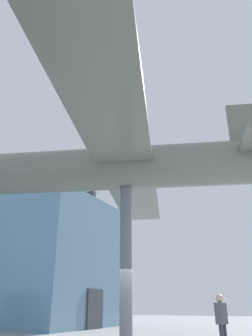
# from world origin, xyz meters

# --- Properties ---
(glass_pavilion_right) EXTENTS (8.49, 11.54, 8.93)m
(glass_pavilion_right) POSITION_xyz_m (8.24, 11.98, 4.18)
(glass_pavilion_right) COLOR #60849E
(glass_pavilion_right) RESTS_ON ground_plane
(support_pylon_central) EXTENTS (0.44, 0.44, 5.54)m
(support_pylon_central) POSITION_xyz_m (0.00, 0.00, 2.77)
(support_pylon_central) COLOR slate
(support_pylon_central) RESTS_ON ground_plane
(suspended_airplane) EXTENTS (16.19, 12.27, 3.41)m
(suspended_airplane) POSITION_xyz_m (-0.06, 0.17, 6.41)
(suspended_airplane) COLOR slate
(suspended_airplane) RESTS_ON support_pylon_central
(visitor_person) EXTENTS (0.45, 0.32, 1.65)m
(visitor_person) POSITION_xyz_m (0.39, -3.08, 0.95)
(visitor_person) COLOR #383842
(visitor_person) RESTS_ON ground_plane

